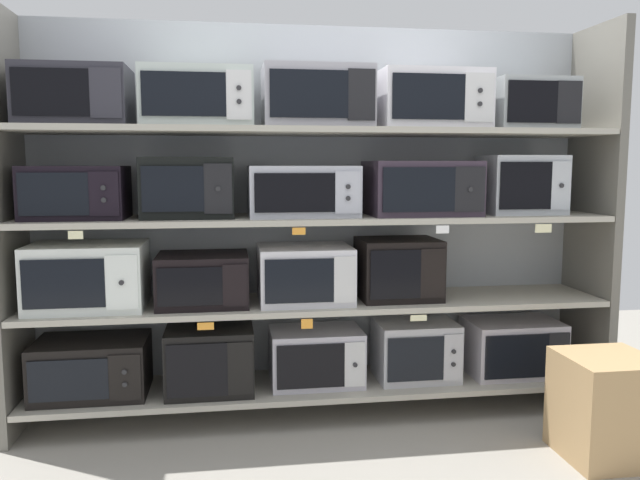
% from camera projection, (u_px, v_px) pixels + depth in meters
% --- Properties ---
extents(back_panel, '(3.28, 0.04, 2.12)m').
position_uv_depth(back_panel, '(313.00, 216.00, 3.61)').
color(back_panel, '#9EA3A8').
rests_on(back_panel, ground).
extents(upright_left, '(0.05, 0.51, 2.12)m').
position_uv_depth(upright_left, '(8.00, 225.00, 3.11)').
color(upright_left, '#68645B').
rests_on(upright_left, ground).
extents(upright_right, '(0.05, 0.51, 2.12)m').
position_uv_depth(upright_right, '(592.00, 217.00, 3.57)').
color(upright_right, '#68645B').
rests_on(upright_right, ground).
extents(shelf_0, '(3.08, 0.51, 0.03)m').
position_uv_depth(shelf_0, '(320.00, 385.00, 3.45)').
color(shelf_0, '#ADA899').
rests_on(shelf_0, ground).
extents(microwave_0, '(0.56, 0.40, 0.29)m').
position_uv_depth(microwave_0, '(92.00, 367.00, 3.25)').
color(microwave_0, black).
rests_on(microwave_0, shelf_0).
extents(microwave_1, '(0.45, 0.43, 0.34)m').
position_uv_depth(microwave_1, '(210.00, 357.00, 3.34)').
color(microwave_1, black).
rests_on(microwave_1, shelf_0).
extents(microwave_2, '(0.49, 0.35, 0.30)m').
position_uv_depth(microwave_2, '(316.00, 356.00, 3.42)').
color(microwave_2, '#B8B5C2').
rests_on(microwave_2, shelf_0).
extents(microwave_3, '(0.44, 0.34, 0.32)m').
position_uv_depth(microwave_3, '(416.00, 350.00, 3.50)').
color(microwave_3, '#B6B7BC').
rests_on(microwave_3, shelf_0).
extents(microwave_4, '(0.52, 0.36, 0.31)m').
position_uv_depth(microwave_4, '(512.00, 347.00, 3.59)').
color(microwave_4, '#BBB4BE').
rests_on(microwave_4, shelf_0).
extents(shelf_1, '(3.08, 0.51, 0.03)m').
position_uv_depth(shelf_1, '(320.00, 303.00, 3.39)').
color(shelf_1, '#ADA899').
extents(microwave_5, '(0.57, 0.43, 0.33)m').
position_uv_depth(microwave_5, '(88.00, 276.00, 3.19)').
color(microwave_5, silver).
rests_on(microwave_5, shelf_1).
extents(microwave_6, '(0.47, 0.40, 0.27)m').
position_uv_depth(microwave_6, '(203.00, 279.00, 3.28)').
color(microwave_6, black).
rests_on(microwave_6, shelf_1).
extents(microwave_7, '(0.49, 0.42, 0.30)m').
position_uv_depth(microwave_7, '(305.00, 274.00, 3.36)').
color(microwave_7, silver).
rests_on(microwave_7, shelf_1).
extents(microwave_8, '(0.43, 0.36, 0.33)m').
position_uv_depth(microwave_8, '(398.00, 269.00, 3.43)').
color(microwave_8, black).
rests_on(microwave_8, shelf_1).
extents(price_tag_0, '(0.08, 0.00, 0.04)m').
position_uv_depth(price_tag_0, '(206.00, 326.00, 3.06)').
color(price_tag_0, orange).
extents(price_tag_1, '(0.06, 0.00, 0.05)m').
position_uv_depth(price_tag_1, '(307.00, 324.00, 3.13)').
color(price_tag_1, orange).
extents(price_tag_2, '(0.09, 0.00, 0.03)m').
position_uv_depth(price_tag_2, '(419.00, 318.00, 3.21)').
color(price_tag_2, beige).
extents(shelf_2, '(3.08, 0.51, 0.03)m').
position_uv_depth(shelf_2, '(320.00, 219.00, 3.34)').
color(shelf_2, '#ADA899').
extents(microwave_9, '(0.49, 0.37, 0.27)m').
position_uv_depth(microwave_9, '(76.00, 192.00, 3.14)').
color(microwave_9, black).
rests_on(microwave_9, shelf_2).
extents(microwave_10, '(0.46, 0.36, 0.31)m').
position_uv_depth(microwave_10, '(188.00, 188.00, 3.22)').
color(microwave_10, black).
rests_on(microwave_10, shelf_2).
extents(microwave_11, '(0.57, 0.40, 0.26)m').
position_uv_depth(microwave_11, '(302.00, 191.00, 3.30)').
color(microwave_11, '#B1B3C0').
rests_on(microwave_11, shelf_2).
extents(microwave_12, '(0.57, 0.44, 0.29)m').
position_uv_depth(microwave_12, '(421.00, 188.00, 3.40)').
color(microwave_12, '#332834').
rests_on(microwave_12, shelf_2).
extents(microwave_13, '(0.42, 0.35, 0.32)m').
position_uv_depth(microwave_13, '(520.00, 185.00, 3.48)').
color(microwave_13, '#B6BCC3').
rests_on(microwave_13, shelf_2).
extents(price_tag_3, '(0.07, 0.00, 0.04)m').
position_uv_depth(price_tag_3, '(76.00, 235.00, 2.92)').
color(price_tag_3, beige).
extents(price_tag_4, '(0.07, 0.00, 0.04)m').
position_uv_depth(price_tag_4, '(299.00, 231.00, 3.07)').
color(price_tag_4, orange).
extents(price_tag_5, '(0.07, 0.00, 0.04)m').
position_uv_depth(price_tag_5, '(443.00, 229.00, 3.18)').
color(price_tag_5, white).
extents(price_tag_6, '(0.09, 0.00, 0.04)m').
position_uv_depth(price_tag_6, '(543.00, 228.00, 3.26)').
color(price_tag_6, beige).
extents(shelf_3, '(3.08, 0.51, 0.03)m').
position_uv_depth(shelf_3, '(320.00, 131.00, 3.29)').
color(shelf_3, '#ADA899').
extents(microwave_14, '(0.52, 0.39, 0.29)m').
position_uv_depth(microwave_14, '(75.00, 97.00, 3.08)').
color(microwave_14, '#2A2931').
rests_on(microwave_14, shelf_3).
extents(microwave_15, '(0.55, 0.36, 0.30)m').
position_uv_depth(microwave_15, '(197.00, 98.00, 3.17)').
color(microwave_15, '#B2BEB8').
rests_on(microwave_15, shelf_3).
extents(microwave_16, '(0.56, 0.37, 0.31)m').
position_uv_depth(microwave_16, '(317.00, 98.00, 3.26)').
color(microwave_16, '#9B99A2').
rests_on(microwave_16, shelf_3).
extents(microwave_17, '(0.57, 0.38, 0.31)m').
position_uv_depth(microwave_17, '(431.00, 100.00, 3.35)').
color(microwave_17, silver).
rests_on(microwave_17, shelf_3).
extents(microwave_18, '(0.43, 0.35, 0.27)m').
position_uv_depth(microwave_18, '(529.00, 105.00, 3.43)').
color(microwave_18, '#9CA2A3').
rests_on(microwave_18, shelf_3).
extents(shipping_carton, '(0.40, 0.40, 0.48)m').
position_uv_depth(shipping_carton, '(606.00, 407.00, 2.91)').
color(shipping_carton, tan).
rests_on(shipping_carton, ground).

